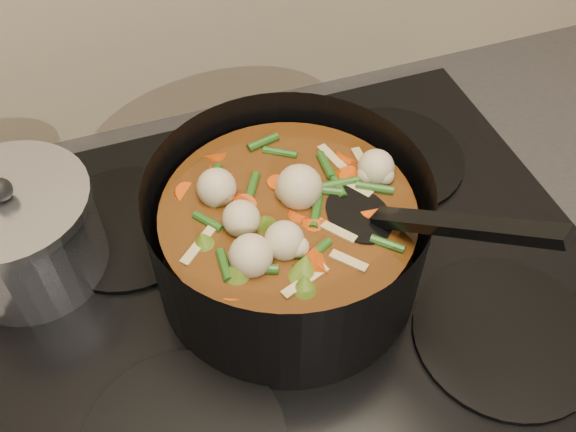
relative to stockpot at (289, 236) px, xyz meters
name	(u,v)px	position (x,y,z in m)	size (l,w,h in m)	color
stovetop	(304,283)	(0.01, -0.01, -0.07)	(0.62, 0.54, 0.03)	black
stockpot	(289,236)	(0.00, 0.00, 0.00)	(0.34, 0.35, 0.20)	black
saucepan	(22,233)	(-0.25, 0.10, -0.01)	(0.16, 0.16, 0.13)	silver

